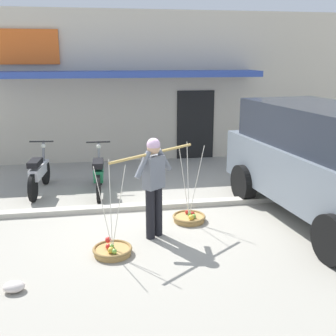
{
  "coord_description": "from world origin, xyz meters",
  "views": [
    {
      "loc": [
        -0.95,
        -7.01,
        2.94
      ],
      "look_at": [
        0.35,
        0.6,
        0.85
      ],
      "focal_mm": 43.94,
      "sensor_mm": 36.0,
      "label": 1
    }
  ],
  "objects_px": {
    "fruit_basket_left_side": "(189,217)",
    "motorcycle_nearest_shop": "(39,173)",
    "motorcycle_second_in_row": "(99,174)",
    "parked_truck": "(329,161)",
    "fruit_basket_right_side": "(112,250)",
    "plastic_litter_bag": "(14,287)",
    "fruit_vendor": "(154,181)"
  },
  "relations": [
    {
      "from": "fruit_basket_left_side",
      "to": "fruit_basket_right_side",
      "type": "height_order",
      "value": "same"
    },
    {
      "from": "fruit_basket_right_side",
      "to": "parked_truck",
      "type": "relative_size",
      "value": 0.29
    },
    {
      "from": "fruit_basket_left_side",
      "to": "motorcycle_nearest_shop",
      "type": "bearing_deg",
      "value": 143.11
    },
    {
      "from": "parked_truck",
      "to": "fruit_basket_right_side",
      "type": "bearing_deg",
      "value": -168.88
    },
    {
      "from": "parked_truck",
      "to": "motorcycle_second_in_row",
      "type": "bearing_deg",
      "value": 151.39
    },
    {
      "from": "fruit_vendor",
      "to": "fruit_basket_right_side",
      "type": "height_order",
      "value": "fruit_vendor"
    },
    {
      "from": "parked_truck",
      "to": "plastic_litter_bag",
      "type": "height_order",
      "value": "parked_truck"
    },
    {
      "from": "motorcycle_second_in_row",
      "to": "parked_truck",
      "type": "height_order",
      "value": "parked_truck"
    },
    {
      "from": "parked_truck",
      "to": "plastic_litter_bag",
      "type": "xyz_separation_m",
      "value": [
        -5.25,
        -1.6,
        -1.06
      ]
    },
    {
      "from": "motorcycle_second_in_row",
      "to": "plastic_litter_bag",
      "type": "height_order",
      "value": "motorcycle_second_in_row"
    },
    {
      "from": "fruit_basket_right_side",
      "to": "plastic_litter_bag",
      "type": "relative_size",
      "value": 5.18
    },
    {
      "from": "fruit_basket_left_side",
      "to": "motorcycle_nearest_shop",
      "type": "distance_m",
      "value": 3.69
    },
    {
      "from": "plastic_litter_bag",
      "to": "fruit_basket_left_side",
      "type": "bearing_deg",
      "value": 35.02
    },
    {
      "from": "fruit_vendor",
      "to": "motorcycle_nearest_shop",
      "type": "height_order",
      "value": "fruit_vendor"
    },
    {
      "from": "fruit_vendor",
      "to": "motorcycle_nearest_shop",
      "type": "distance_m",
      "value": 3.56
    },
    {
      "from": "parked_truck",
      "to": "fruit_vendor",
      "type": "bearing_deg",
      "value": -176.02
    },
    {
      "from": "motorcycle_second_in_row",
      "to": "plastic_litter_bag",
      "type": "bearing_deg",
      "value": -106.41
    },
    {
      "from": "fruit_basket_right_side",
      "to": "motorcycle_second_in_row",
      "type": "relative_size",
      "value": 0.8
    },
    {
      "from": "motorcycle_second_in_row",
      "to": "parked_truck",
      "type": "bearing_deg",
      "value": -28.61
    },
    {
      "from": "motorcycle_nearest_shop",
      "to": "plastic_litter_bag",
      "type": "relative_size",
      "value": 6.5
    },
    {
      "from": "fruit_basket_left_side",
      "to": "motorcycle_nearest_shop",
      "type": "xyz_separation_m",
      "value": [
        -2.93,
        2.2,
        0.38
      ]
    },
    {
      "from": "plastic_litter_bag",
      "to": "parked_truck",
      "type": "bearing_deg",
      "value": 16.99
    },
    {
      "from": "fruit_basket_left_side",
      "to": "motorcycle_second_in_row",
      "type": "distance_m",
      "value": 2.54
    },
    {
      "from": "fruit_basket_left_side",
      "to": "plastic_litter_bag",
      "type": "xyz_separation_m",
      "value": [
        -2.75,
        -1.93,
        -0.01
      ]
    },
    {
      "from": "fruit_vendor",
      "to": "plastic_litter_bag",
      "type": "height_order",
      "value": "fruit_vendor"
    },
    {
      "from": "motorcycle_nearest_shop",
      "to": "parked_truck",
      "type": "bearing_deg",
      "value": -24.95
    },
    {
      "from": "parked_truck",
      "to": "plastic_litter_bag",
      "type": "distance_m",
      "value": 5.59
    },
    {
      "from": "fruit_vendor",
      "to": "parked_truck",
      "type": "relative_size",
      "value": 0.34
    },
    {
      "from": "motorcycle_nearest_shop",
      "to": "parked_truck",
      "type": "xyz_separation_m",
      "value": [
        5.43,
        -2.53,
        0.68
      ]
    },
    {
      "from": "fruit_basket_left_side",
      "to": "motorcycle_second_in_row",
      "type": "bearing_deg",
      "value": 130.11
    },
    {
      "from": "motorcycle_nearest_shop",
      "to": "fruit_basket_left_side",
      "type": "bearing_deg",
      "value": -36.89
    },
    {
      "from": "fruit_basket_left_side",
      "to": "motorcycle_nearest_shop",
      "type": "height_order",
      "value": "fruit_basket_left_side"
    }
  ]
}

